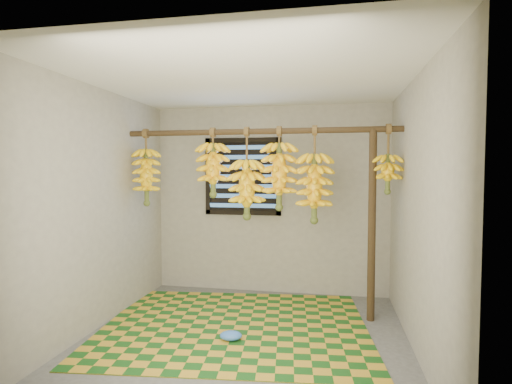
% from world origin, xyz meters
% --- Properties ---
extents(floor, '(3.00, 3.00, 0.01)m').
position_xyz_m(floor, '(0.00, 0.00, -0.01)').
color(floor, '#4E4E4E').
rests_on(floor, ground).
extents(ceiling, '(3.00, 3.00, 0.01)m').
position_xyz_m(ceiling, '(0.00, 0.00, 2.40)').
color(ceiling, silver).
rests_on(ceiling, wall_back).
extents(wall_back, '(3.00, 0.01, 2.40)m').
position_xyz_m(wall_back, '(0.00, 1.50, 1.20)').
color(wall_back, gray).
rests_on(wall_back, floor).
extents(wall_left, '(0.01, 3.00, 2.40)m').
position_xyz_m(wall_left, '(-1.50, 0.00, 1.20)').
color(wall_left, gray).
rests_on(wall_left, floor).
extents(wall_right, '(0.01, 3.00, 2.40)m').
position_xyz_m(wall_right, '(1.50, 0.00, 1.20)').
color(wall_right, gray).
rests_on(wall_right, floor).
extents(window, '(1.00, 0.04, 1.00)m').
position_xyz_m(window, '(-0.35, 1.48, 1.50)').
color(window, black).
rests_on(window, wall_back).
extents(hanging_pole, '(3.00, 0.06, 0.06)m').
position_xyz_m(hanging_pole, '(0.00, 0.70, 2.00)').
color(hanging_pole, '#402E19').
rests_on(hanging_pole, wall_left).
extents(support_post, '(0.08, 0.08, 2.00)m').
position_xyz_m(support_post, '(1.20, 0.70, 1.00)').
color(support_post, '#402E19').
rests_on(support_post, floor).
extents(woven_mat, '(2.84, 2.37, 0.01)m').
position_xyz_m(woven_mat, '(-0.17, 0.28, 0.01)').
color(woven_mat, '#174E17').
rests_on(woven_mat, floor).
extents(plastic_bag, '(0.23, 0.18, 0.09)m').
position_xyz_m(plastic_bag, '(-0.12, -0.08, 0.05)').
color(plastic_bag, blue).
rests_on(plastic_bag, woven_mat).
extents(banana_bunch_a, '(0.28, 0.28, 0.87)m').
position_xyz_m(banana_bunch_a, '(-1.31, 0.70, 1.50)').
color(banana_bunch_a, brown).
rests_on(banana_bunch_a, hanging_pole).
extents(banana_bunch_b, '(0.33, 0.33, 0.76)m').
position_xyz_m(banana_bunch_b, '(-0.52, 0.70, 1.59)').
color(banana_bunch_b, brown).
rests_on(banana_bunch_b, hanging_pole).
extents(banana_bunch_c, '(0.36, 0.36, 1.00)m').
position_xyz_m(banana_bunch_c, '(-0.13, 0.70, 1.37)').
color(banana_bunch_c, brown).
rests_on(banana_bunch_c, hanging_pole).
extents(banana_bunch_d, '(0.36, 0.36, 0.89)m').
position_xyz_m(banana_bunch_d, '(0.23, 0.70, 1.52)').
color(banana_bunch_d, brown).
rests_on(banana_bunch_d, hanging_pole).
extents(banana_bunch_e, '(0.38, 0.38, 1.03)m').
position_xyz_m(banana_bunch_e, '(0.60, 0.70, 1.39)').
color(banana_bunch_e, brown).
rests_on(banana_bunch_e, hanging_pole).
extents(banana_bunch_f, '(0.29, 0.29, 0.71)m').
position_xyz_m(banana_bunch_f, '(1.35, 0.70, 1.54)').
color(banana_bunch_f, brown).
rests_on(banana_bunch_f, hanging_pole).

